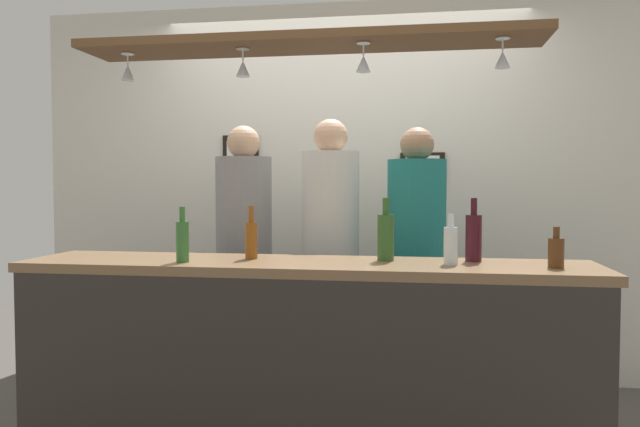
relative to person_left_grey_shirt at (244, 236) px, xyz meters
The scene contains 18 objects.
back_wall 0.90m from the person_left_grey_shirt, 52.20° to the left, with size 4.40×0.06×2.60m, color silver.
bar_counter 1.12m from the person_left_grey_shirt, 60.55° to the right, with size 2.70×0.55×0.97m.
overhead_glass_rack 1.33m from the person_left_grey_shirt, 54.18° to the right, with size 2.20×0.36×0.04m, color brown.
hanging_wineglass_far_left 1.20m from the person_left_grey_shirt, 116.91° to the right, with size 0.07×0.07×0.13m.
hanging_wineglass_left 1.17m from the person_left_grey_shirt, 73.70° to the right, with size 0.07×0.07×0.13m.
hanging_wineglass_center_left 1.42m from the person_left_grey_shirt, 44.32° to the right, with size 0.07×0.07×0.13m.
hanging_wineglass_center 1.83m from the person_left_grey_shirt, 28.63° to the right, with size 0.07×0.07×0.13m.
person_left_grey_shirt is the anchor object (origin of this frame).
person_middle_white_patterned_shirt 0.54m from the person_left_grey_shirt, ahead, with size 0.34×0.34×1.73m.
person_right_teal_shirt 1.04m from the person_left_grey_shirt, ahead, with size 0.34×0.34×1.67m.
bottle_beer_brown_stubby 1.84m from the person_left_grey_shirt, 26.66° to the right, with size 0.07×0.07×0.18m.
bottle_champagne_green 1.13m from the person_left_grey_shirt, 37.18° to the right, with size 0.08×0.08×0.30m.
bottle_soda_clear 1.43m from the person_left_grey_shirt, 33.15° to the right, with size 0.06×0.06×0.23m.
bottle_beer_green_import 0.90m from the person_left_grey_shirt, 92.28° to the right, with size 0.06×0.06×0.26m.
bottle_beer_amber_tall 0.76m from the person_left_grey_shirt, 71.03° to the right, with size 0.06×0.06×0.26m.
bottle_wine_dark_red 1.46m from the person_left_grey_shirt, 26.20° to the right, with size 0.08×0.08×0.30m.
picture_frame_caricature 0.83m from the person_left_grey_shirt, 108.04° to the left, with size 0.26×0.02×0.34m.
picture_frame_lower_pair 1.32m from the person_left_grey_shirt, 30.42° to the left, with size 0.30×0.02×0.18m.
Camera 1 is at (0.54, -3.19, 1.33)m, focal length 34.54 mm.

